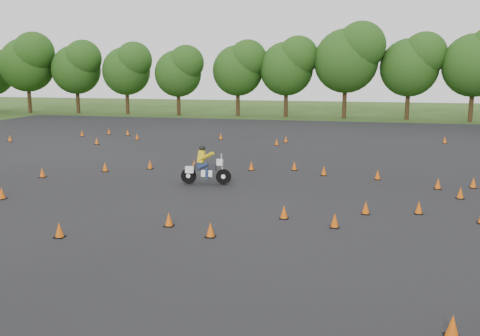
% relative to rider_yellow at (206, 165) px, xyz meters
% --- Properties ---
extents(ground, '(140.00, 140.00, 0.00)m').
position_rel_rider_yellow_xyz_m(ground, '(2.04, -6.01, -0.88)').
color(ground, '#2D5119').
rests_on(ground, ground).
extents(asphalt_pad, '(62.00, 62.00, 0.00)m').
position_rel_rider_yellow_xyz_m(asphalt_pad, '(2.04, -0.01, -0.88)').
color(asphalt_pad, black).
rests_on(asphalt_pad, ground).
extents(treeline, '(87.06, 31.98, 10.38)m').
position_rel_rider_yellow_xyz_m(treeline, '(4.21, 29.40, 3.71)').
color(treeline, '#224814').
rests_on(treeline, ground).
extents(traffic_cones, '(36.56, 33.12, 0.45)m').
position_rel_rider_yellow_xyz_m(traffic_cones, '(1.65, -0.41, -0.65)').
color(traffic_cones, '#DE5609').
rests_on(traffic_cones, asphalt_pad).
extents(rider_yellow, '(2.34, 0.97, 1.75)m').
position_rel_rider_yellow_xyz_m(rider_yellow, '(0.00, 0.00, 0.00)').
color(rider_yellow, gold).
rests_on(rider_yellow, ground).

